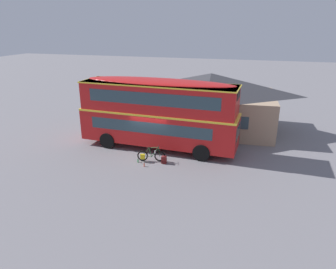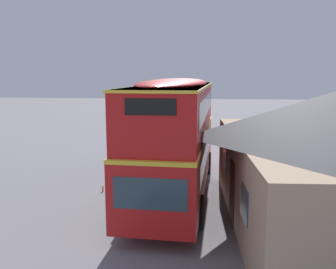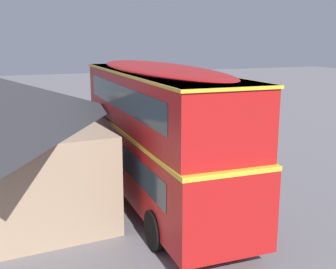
{
  "view_description": "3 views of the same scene",
  "coord_description": "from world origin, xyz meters",
  "views": [
    {
      "loc": [
        6.52,
        -18.28,
        8.13
      ],
      "look_at": [
        1.33,
        -0.55,
        1.49
      ],
      "focal_mm": 32.91,
      "sensor_mm": 36.0,
      "label": 1
    },
    {
      "loc": [
        14.81,
        1.91,
        4.93
      ],
      "look_at": [
        -1.07,
        0.18,
        2.28
      ],
      "focal_mm": 38.61,
      "sensor_mm": 36.0,
      "label": 2
    },
    {
      "loc": [
        -12.75,
        5.8,
        5.52
      ],
      "look_at": [
        0.61,
        0.08,
        2.28
      ],
      "focal_mm": 45.22,
      "sensor_mm": 36.0,
      "label": 3
    }
  ],
  "objects": [
    {
      "name": "backpack_on_ground",
      "position": [
        1.41,
        -1.71,
        0.26
      ],
      "size": [
        0.31,
        0.3,
        0.51
      ],
      "color": "maroon",
      "rests_on": "ground"
    },
    {
      "name": "ground_plane",
      "position": [
        0.0,
        0.0,
        0.0
      ],
      "size": [
        120.0,
        120.0,
        0.0
      ],
      "primitive_type": "plane",
      "color": "slate"
    },
    {
      "name": "water_bottle_red_squeeze",
      "position": [
        0.39,
        -2.47,
        0.11
      ],
      "size": [
        0.06,
        0.06,
        0.24
      ],
      "color": "#D84C33",
      "rests_on": "ground"
    },
    {
      "name": "touring_bicycle",
      "position": [
        0.48,
        -1.62,
        0.37
      ],
      "size": [
        1.73,
        0.71,
        1.02
      ],
      "color": "black",
      "rests_on": "ground"
    },
    {
      "name": "water_bottle_green_metal",
      "position": [
        -0.19,
        -2.02,
        0.1
      ],
      "size": [
        0.08,
        0.08,
        0.21
      ],
      "color": "green",
      "rests_on": "ground"
    },
    {
      "name": "double_decker_bus",
      "position": [
        0.3,
        0.65,
        2.65
      ],
      "size": [
        10.82,
        3.0,
        4.79
      ],
      "color": "black",
      "rests_on": "ground"
    }
  ]
}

